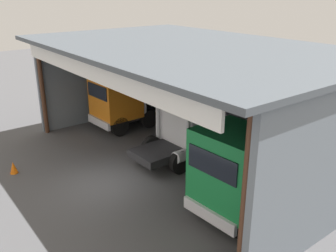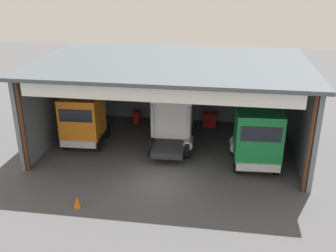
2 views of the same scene
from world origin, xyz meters
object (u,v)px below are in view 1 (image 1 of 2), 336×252
object	(u,v)px
oil_drum	(201,117)
traffic_cone	(13,168)
truck_orange_center_left_bay	(119,100)
truck_white_center_right_bay	(189,121)
tool_cart	(272,143)
truck_green_center_bay	(237,173)

from	to	relation	value
oil_drum	traffic_cone	xyz separation A→B (m)	(-0.30, -11.26, -0.16)
truck_orange_center_left_bay	truck_white_center_right_bay	bearing A→B (deg)	-176.61
truck_orange_center_left_bay	truck_white_center_right_bay	world-z (taller)	truck_white_center_right_bay
truck_orange_center_left_bay	tool_cart	bearing A→B (deg)	-153.17
truck_orange_center_left_bay	tool_cart	world-z (taller)	truck_orange_center_left_bay
truck_white_center_right_bay	truck_green_center_bay	world-z (taller)	truck_white_center_right_bay
truck_white_center_right_bay	traffic_cone	size ratio (longest dim) A/B	8.20
traffic_cone	oil_drum	bearing A→B (deg)	88.46
truck_orange_center_left_bay	traffic_cone	world-z (taller)	truck_orange_center_left_bay
truck_green_center_bay	tool_cart	xyz separation A→B (m)	(-2.85, 5.87, -1.35)
truck_green_center_bay	truck_orange_center_left_bay	bearing A→B (deg)	-10.76
oil_drum	tool_cart	xyz separation A→B (m)	(5.40, 0.04, 0.06)
truck_green_center_bay	truck_white_center_right_bay	bearing A→B (deg)	-25.16
truck_green_center_bay	oil_drum	xyz separation A→B (m)	(-8.26, 5.84, -1.41)
truck_white_center_right_bay	tool_cart	size ratio (longest dim) A/B	4.59
truck_white_center_right_bay	oil_drum	distance (m)	5.19
truck_green_center_bay	tool_cart	distance (m)	6.67
truck_white_center_right_bay	truck_orange_center_left_bay	bearing A→B (deg)	-175.79
truck_green_center_bay	tool_cart	world-z (taller)	truck_green_center_bay
truck_white_center_right_bay	truck_green_center_bay	bearing A→B (deg)	-24.06
tool_cart	traffic_cone	distance (m)	12.66
truck_green_center_bay	traffic_cone	distance (m)	10.26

